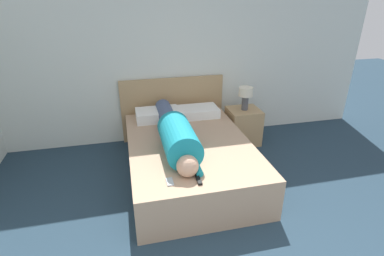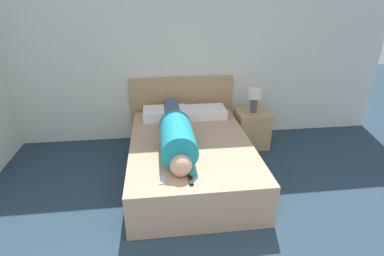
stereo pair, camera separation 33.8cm
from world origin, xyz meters
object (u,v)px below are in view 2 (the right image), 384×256
at_px(nightstand, 252,129).
at_px(table_lamp, 255,97).
at_px(pillow_second, 205,112).
at_px(tv_remote, 191,180).
at_px(cell_phone, 162,180).
at_px(bed, 190,159).
at_px(person_lying, 176,133).
at_px(pillow_near_headboard, 165,113).

distance_m(nightstand, table_lamp, 0.50).
xyz_separation_m(pillow_second, tv_remote, (-0.40, -1.60, -0.05)).
bearing_deg(table_lamp, cell_phone, -132.46).
height_order(bed, cell_phone, cell_phone).
xyz_separation_m(person_lying, pillow_near_headboard, (-0.10, 0.86, -0.09)).
height_order(nightstand, pillow_near_headboard, pillow_near_headboard).
distance_m(nightstand, cell_phone, 2.05).
relative_size(nightstand, person_lying, 0.30).
relative_size(nightstand, pillow_near_headboard, 0.90).
height_order(nightstand, pillow_second, pillow_second).
relative_size(nightstand, tv_remote, 3.60).
xyz_separation_m(bed, nightstand, (1.01, 0.71, 0.03)).
xyz_separation_m(bed, pillow_near_headboard, (-0.28, 0.77, 0.31)).
bearing_deg(bed, tv_remote, -96.46).
bearing_deg(bed, pillow_second, 68.30).
xyz_separation_m(nightstand, table_lamp, (0.00, -0.00, 0.50)).
height_order(pillow_second, tv_remote, pillow_second).
bearing_deg(bed, table_lamp, 35.39).
distance_m(bed, pillow_near_headboard, 0.88).
bearing_deg(pillow_second, pillow_near_headboard, 180.00).
relative_size(table_lamp, pillow_second, 0.60).
bearing_deg(tv_remote, pillow_near_headboard, 96.60).
xyz_separation_m(nightstand, pillow_near_headboard, (-1.29, 0.06, 0.28)).
relative_size(pillow_second, tv_remote, 3.82).
bearing_deg(nightstand, person_lying, -145.95).
distance_m(nightstand, tv_remote, 1.91).
xyz_separation_m(table_lamp, pillow_near_headboard, (-1.29, 0.06, -0.22)).
bearing_deg(pillow_near_headboard, pillow_second, 0.00).
distance_m(tv_remote, cell_phone, 0.28).
height_order(nightstand, person_lying, person_lying).
bearing_deg(cell_phone, pillow_second, 66.61).
bearing_deg(cell_phone, pillow_near_headboard, 86.81).
relative_size(nightstand, cell_phone, 4.16).
distance_m(person_lying, cell_phone, 0.74).
bearing_deg(person_lying, table_lamp, 34.05).
xyz_separation_m(person_lying, pillow_second, (0.48, 0.86, -0.10)).
distance_m(bed, table_lamp, 1.34).
bearing_deg(person_lying, pillow_second, 60.59).
distance_m(bed, cell_phone, 0.90).
xyz_separation_m(table_lamp, tv_remote, (-1.10, -1.54, -0.28)).
distance_m(person_lying, pillow_second, 0.99).
xyz_separation_m(bed, tv_remote, (-0.09, -0.83, 0.25)).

